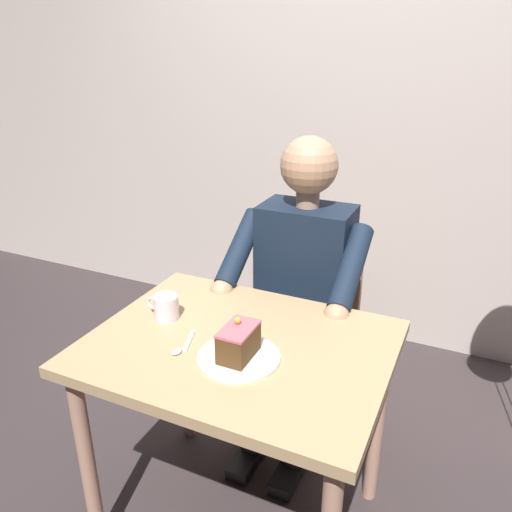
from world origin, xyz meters
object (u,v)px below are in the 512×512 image
Objects in this scene: cake_slice at (239,342)px; dining_table at (239,371)px; chair at (310,314)px; coffee_cup at (166,307)px; seated_person at (298,294)px; dessert_spoon at (183,347)px.

dining_table is at bearing -63.29° from cake_slice.
dining_table is 0.71m from chair.
seated_person is at bearing -120.05° from coffee_cup.
seated_person reaches higher than dessert_spoon.
cake_slice is at bearing 92.94° from chair.
dining_table is 0.32m from coffee_cup.
chair is (0.00, -0.69, -0.15)m from dining_table.
coffee_cup is at bearing -19.01° from cake_slice.
dessert_spoon is (0.14, 0.62, 0.08)m from seated_person.
chair is 0.69× the size of seated_person.
cake_slice is 0.19m from dessert_spoon.
coffee_cup is (0.28, 0.49, 0.12)m from seated_person.
dessert_spoon is at bearing 138.03° from coffee_cup.
cake_slice is 0.95× the size of dessert_spoon.
seated_person is 0.64m from dessert_spoon.
cake_slice is (-0.04, 0.60, 0.13)m from seated_person.
dining_table is at bearing 173.37° from coffee_cup.
cake_slice is 0.34m from coffee_cup.
chair is 6.57× the size of cake_slice.
dessert_spoon is at bearing 77.35° from seated_person.
dining_table is 7.80× the size of coffee_cup.
dining_table is 6.41× the size of dessert_spoon.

